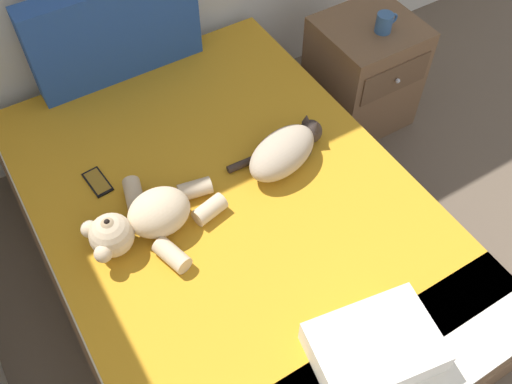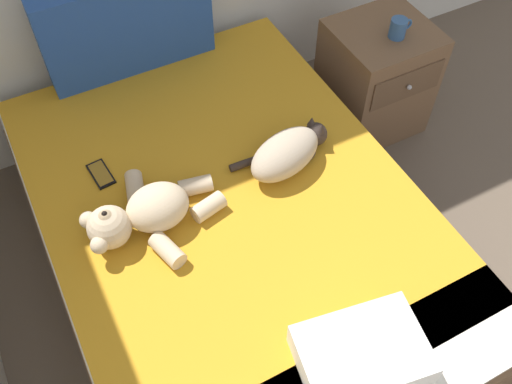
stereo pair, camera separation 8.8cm
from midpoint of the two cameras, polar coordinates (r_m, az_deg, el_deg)
The scene contains 8 objects.
bed at distance 2.43m, azimuth -3.45°, elevation -4.57°, with size 1.46×2.06×0.50m.
patterned_cushion at distance 2.70m, azimuth -15.04°, elevation 15.39°, with size 0.78×0.13×0.46m.
cat at distance 2.30m, azimuth 1.85°, elevation 4.18°, with size 0.44×0.28×0.15m.
teddy_bear at distance 2.13m, azimuth -12.22°, elevation -2.78°, with size 0.53×0.48×0.18m.
cell_phone at distance 2.38m, azimuth -16.75°, elevation 0.95°, with size 0.09×0.15×0.01m.
throw_pillow at distance 1.90m, azimuth 10.49°, elevation -15.21°, with size 0.40×0.28×0.11m, color white.
nightstand at distance 3.09m, azimuth 9.91°, elevation 11.70°, with size 0.48×0.48×0.60m.
mug at distance 2.86m, azimuth 11.97°, elevation 16.39°, with size 0.12×0.08×0.09m.
Camera 1 is at (0.45, 1.56, 2.29)m, focal length 39.58 mm.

